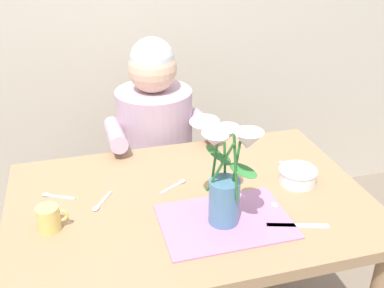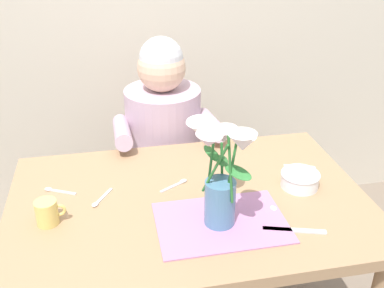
{
  "view_description": "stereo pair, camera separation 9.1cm",
  "coord_description": "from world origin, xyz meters",
  "px_view_note": "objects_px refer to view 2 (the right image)",
  "views": [
    {
      "loc": [
        -0.32,
        -1.21,
        1.6
      ],
      "look_at": [
        0.02,
        0.05,
        0.92
      ],
      "focal_mm": 42.06,
      "sensor_mm": 36.0,
      "label": 1
    },
    {
      "loc": [
        -0.24,
        -1.23,
        1.6
      ],
      "look_at": [
        0.02,
        0.05,
        0.92
      ],
      "focal_mm": 42.06,
      "sensor_mm": 36.0,
      "label": 2
    }
  ],
  "objects_px": {
    "flower_vase": "(221,169)",
    "ceramic_bowl": "(300,179)",
    "ceramic_mug": "(47,212)",
    "dinner_knife": "(294,230)",
    "seated_person": "(164,157)"
  },
  "relations": [
    {
      "from": "ceramic_bowl",
      "to": "dinner_knife",
      "type": "distance_m",
      "value": 0.26
    },
    {
      "from": "flower_vase",
      "to": "dinner_knife",
      "type": "height_order",
      "value": "flower_vase"
    },
    {
      "from": "dinner_knife",
      "to": "ceramic_mug",
      "type": "distance_m",
      "value": 0.75
    },
    {
      "from": "flower_vase",
      "to": "dinner_knife",
      "type": "relative_size",
      "value": 1.84
    },
    {
      "from": "seated_person",
      "to": "ceramic_mug",
      "type": "distance_m",
      "value": 0.83
    },
    {
      "from": "seated_person",
      "to": "ceramic_mug",
      "type": "height_order",
      "value": "seated_person"
    },
    {
      "from": "seated_person",
      "to": "flower_vase",
      "type": "bearing_deg",
      "value": -82.9
    },
    {
      "from": "flower_vase",
      "to": "ceramic_bowl",
      "type": "bearing_deg",
      "value": 23.38
    },
    {
      "from": "ceramic_bowl",
      "to": "dinner_knife",
      "type": "xyz_separation_m",
      "value": [
        -0.11,
        -0.23,
        -0.03
      ]
    },
    {
      "from": "seated_person",
      "to": "ceramic_bowl",
      "type": "distance_m",
      "value": 0.76
    },
    {
      "from": "flower_vase",
      "to": "ceramic_bowl",
      "type": "distance_m",
      "value": 0.39
    },
    {
      "from": "ceramic_mug",
      "to": "ceramic_bowl",
      "type": "bearing_deg",
      "value": 2.95
    },
    {
      "from": "dinner_knife",
      "to": "seated_person",
      "type": "bearing_deg",
      "value": 125.33
    },
    {
      "from": "flower_vase",
      "to": "ceramic_mug",
      "type": "xyz_separation_m",
      "value": [
        -0.52,
        0.1,
        -0.15
      ]
    },
    {
      "from": "ceramic_bowl",
      "to": "ceramic_mug",
      "type": "relative_size",
      "value": 1.46
    }
  ]
}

